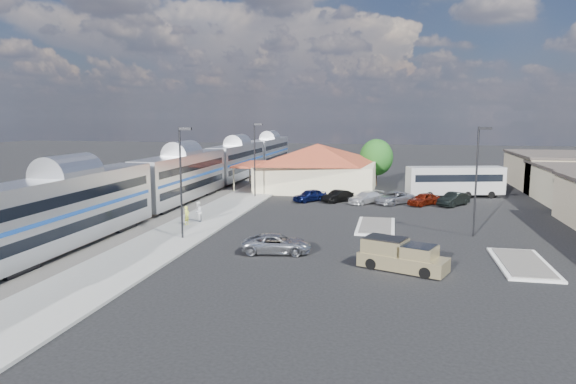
% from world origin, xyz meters
% --- Properties ---
extents(ground, '(280.00, 280.00, 0.00)m').
position_xyz_m(ground, '(0.00, 0.00, 0.00)').
color(ground, black).
rests_on(ground, ground).
extents(railbed, '(16.00, 100.00, 0.12)m').
position_xyz_m(railbed, '(-21.00, 8.00, 0.06)').
color(railbed, '#4C4944').
rests_on(railbed, ground).
extents(platform, '(5.50, 92.00, 0.18)m').
position_xyz_m(platform, '(-12.00, 6.00, 0.09)').
color(platform, gray).
rests_on(platform, ground).
extents(passenger_train, '(3.00, 104.00, 5.55)m').
position_xyz_m(passenger_train, '(-18.00, 10.75, 2.87)').
color(passenger_train, silver).
rests_on(passenger_train, ground).
extents(freight_cars, '(2.80, 46.00, 4.00)m').
position_xyz_m(freight_cars, '(-24.00, 0.35, 1.93)').
color(freight_cars, black).
rests_on(freight_cars, ground).
extents(station_depot, '(18.35, 12.24, 6.20)m').
position_xyz_m(station_depot, '(-4.56, 24.00, 3.13)').
color(station_depot, '#C4B690').
rests_on(station_depot, ground).
extents(traffic_island_south, '(3.30, 7.50, 0.21)m').
position_xyz_m(traffic_island_south, '(4.00, 2.00, 0.10)').
color(traffic_island_south, silver).
rests_on(traffic_island_south, ground).
extents(traffic_island_north, '(3.30, 7.50, 0.21)m').
position_xyz_m(traffic_island_north, '(14.00, -8.00, 0.10)').
color(traffic_island_north, silver).
rests_on(traffic_island_north, ground).
extents(lamp_plat_s, '(1.08, 0.25, 9.00)m').
position_xyz_m(lamp_plat_s, '(-10.90, -6.00, 5.34)').
color(lamp_plat_s, black).
rests_on(lamp_plat_s, ground).
extents(lamp_plat_n, '(1.08, 0.25, 9.00)m').
position_xyz_m(lamp_plat_n, '(-10.90, 16.00, 5.34)').
color(lamp_plat_n, black).
rests_on(lamp_plat_n, ground).
extents(lamp_lot, '(1.08, 0.25, 9.00)m').
position_xyz_m(lamp_lot, '(12.10, 0.00, 5.34)').
color(lamp_lot, black).
rests_on(lamp_lot, ground).
extents(tree_depot, '(4.71, 4.71, 6.63)m').
position_xyz_m(tree_depot, '(3.00, 30.00, 4.02)').
color(tree_depot, '#382314').
rests_on(tree_depot, ground).
extents(pickup_truck, '(5.92, 3.93, 1.92)m').
position_xyz_m(pickup_truck, '(6.14, -10.80, 0.91)').
color(pickup_truck, tan).
rests_on(pickup_truck, ground).
extents(suv, '(5.26, 2.97, 1.39)m').
position_xyz_m(suv, '(-2.72, -8.40, 0.69)').
color(suv, '#989A9F').
rests_on(suv, ground).
extents(coach_bus, '(11.87, 5.39, 3.73)m').
position_xyz_m(coach_bus, '(12.83, 21.21, 2.15)').
color(coach_bus, silver).
rests_on(coach_bus, ground).
extents(person_a, '(0.54, 0.69, 1.67)m').
position_xyz_m(person_a, '(-12.61, -1.21, 1.02)').
color(person_a, '#DAE246').
rests_on(person_a, platform).
extents(person_b, '(0.75, 0.94, 1.88)m').
position_xyz_m(person_b, '(-12.08, 0.20, 1.12)').
color(person_b, silver).
rests_on(person_b, platform).
extents(parked_car_a, '(4.06, 4.27, 1.43)m').
position_xyz_m(parked_car_a, '(-4.00, 14.47, 0.72)').
color(parked_car_a, '#0D1544').
rests_on(parked_car_a, ground).
extents(parked_car_b, '(3.62, 4.20, 1.37)m').
position_xyz_m(parked_car_b, '(-0.80, 14.77, 0.68)').
color(parked_car_b, black).
rests_on(parked_car_b, ground).
extents(parked_car_c, '(4.41, 4.82, 1.35)m').
position_xyz_m(parked_car_c, '(2.40, 14.47, 0.68)').
color(parked_car_c, silver).
rests_on(parked_car_c, ground).
extents(parked_car_d, '(4.95, 5.24, 1.37)m').
position_xyz_m(parked_car_d, '(5.60, 14.77, 0.69)').
color(parked_car_d, '#96979E').
rests_on(parked_car_d, ground).
extents(parked_car_e, '(4.01, 4.18, 1.41)m').
position_xyz_m(parked_car_e, '(8.80, 14.47, 0.70)').
color(parked_car_e, maroon).
rests_on(parked_car_e, ground).
extents(parked_car_f, '(3.92, 4.61, 1.49)m').
position_xyz_m(parked_car_f, '(12.00, 14.77, 0.75)').
color(parked_car_f, black).
rests_on(parked_car_f, ground).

